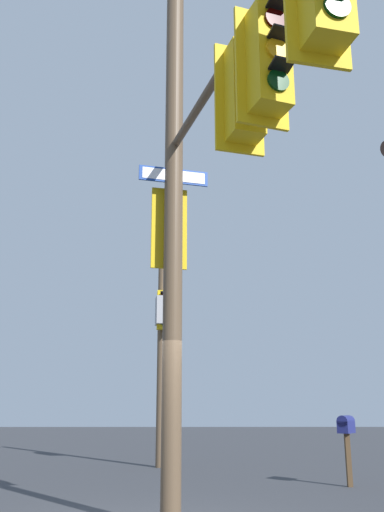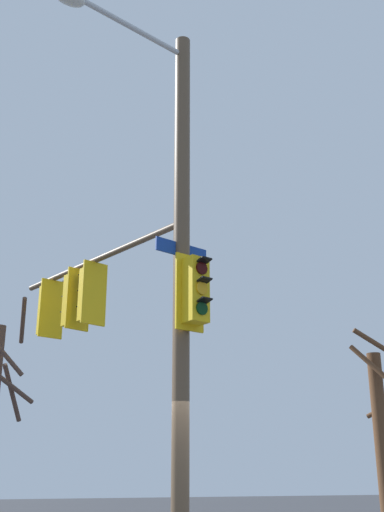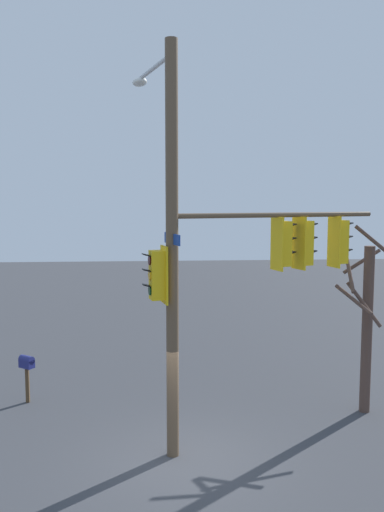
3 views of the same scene
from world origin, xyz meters
name	(u,v)px [view 2 (image 2 of 3)]	position (x,y,z in m)	size (l,w,h in m)	color
main_signal_pole_assembly	(135,271)	(-0.89, -0.78, 4.95)	(6.20, 3.29, 9.40)	brown
bare_tree_behind_pole	(382,433)	(-3.64, 6.97, 2.45)	(1.94, 1.95, 5.01)	brown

